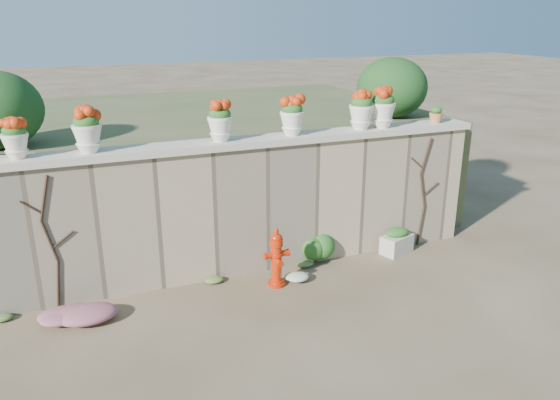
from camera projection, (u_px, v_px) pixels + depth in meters
name	position (u px, v px, depth m)	size (l,w,h in m)	color
ground	(282.00, 326.00, 7.08)	(80.00, 80.00, 0.00)	#4F3E27
stone_wall	(238.00, 210.00, 8.34)	(8.00, 0.40, 2.00)	tan
wall_cap	(237.00, 143.00, 8.00)	(8.10, 0.52, 0.10)	beige
raised_fill	(191.00, 161.00, 11.15)	(9.00, 6.00, 2.00)	#384C23
back_shrub_right	(392.00, 88.00, 10.08)	(1.30, 1.30, 1.10)	#143814
vine_left	(51.00, 242.00, 7.21)	(0.60, 0.04, 1.91)	black
vine_right	(423.00, 191.00, 9.28)	(0.60, 0.04, 1.91)	black
fire_hydrant	(277.00, 257.00, 8.01)	(0.39, 0.28, 0.90)	red
planter_box	(397.00, 241.00, 9.20)	(0.61, 0.48, 0.45)	beige
green_shrub	(318.00, 247.00, 8.78)	(0.60, 0.54, 0.57)	#1E5119
magenta_clump	(72.00, 313.00, 7.15)	(0.99, 0.66, 0.26)	#CD297A
white_flowers	(292.00, 276.00, 8.23)	(0.54, 0.43, 0.19)	white
urn_pot_0	(15.00, 139.00, 6.87)	(0.33, 0.33, 0.52)	silver
urn_pot_1	(87.00, 130.00, 7.17)	(0.38, 0.38, 0.60)	silver
urn_pot_2	(220.00, 122.00, 7.81)	(0.37, 0.37, 0.57)	silver
urn_pot_3	(292.00, 116.00, 8.20)	(0.37, 0.37, 0.58)	silver
urn_pot_4	(361.00, 110.00, 8.61)	(0.39, 0.39, 0.61)	silver
urn_pot_5	(383.00, 108.00, 8.74)	(0.41, 0.41, 0.64)	silver
terracotta_pot	(436.00, 115.00, 9.18)	(0.22, 0.22, 0.27)	#C4713C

